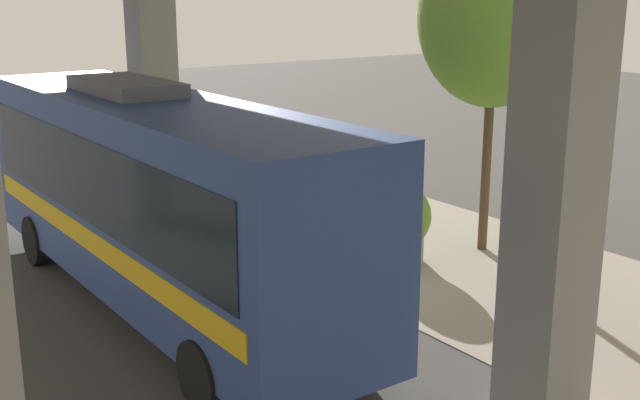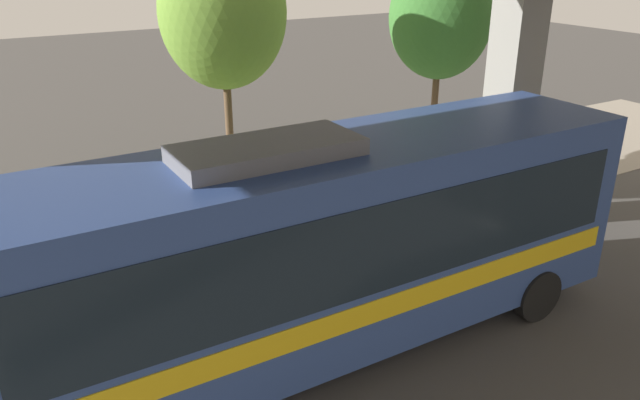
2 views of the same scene
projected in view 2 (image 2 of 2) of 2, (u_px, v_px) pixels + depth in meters
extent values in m
plane|color=#474442|center=(280.00, 269.00, 13.32)|extent=(80.00, 80.00, 0.00)
cube|color=gray|center=(225.00, 219.00, 15.70)|extent=(6.00, 40.00, 0.02)
cube|color=gray|center=(513.00, 82.00, 14.33)|extent=(0.90, 0.90, 6.99)
cube|color=#334C8C|center=(331.00, 242.00, 9.96)|extent=(2.42, 10.69, 3.19)
cube|color=#19232D|center=(331.00, 220.00, 9.81)|extent=(2.46, 9.84, 1.40)
cube|color=yellow|center=(331.00, 277.00, 10.21)|extent=(2.46, 10.16, 0.38)
cube|color=slate|center=(267.00, 150.00, 8.80)|extent=(1.21, 2.67, 0.24)
cylinder|color=black|center=(453.00, 246.00, 13.21)|extent=(0.28, 1.00, 1.00)
cylinder|color=black|center=(536.00, 295.00, 11.42)|extent=(0.28, 1.00, 1.00)
cylinder|color=black|center=(105.00, 352.00, 9.82)|extent=(0.28, 1.00, 1.00)
cylinder|color=red|center=(70.00, 269.00, 12.37)|extent=(0.24, 0.24, 0.92)
sphere|color=red|center=(65.00, 245.00, 12.16)|extent=(0.22, 0.22, 0.22)
cylinder|color=red|center=(67.00, 260.00, 12.45)|extent=(0.14, 0.11, 0.11)
cylinder|color=red|center=(70.00, 267.00, 12.18)|extent=(0.14, 0.11, 0.11)
cylinder|color=gray|center=(116.00, 254.00, 13.20)|extent=(0.94, 0.94, 0.71)
sphere|color=olive|center=(112.00, 226.00, 12.95)|extent=(1.10, 1.10, 1.10)
sphere|color=orange|center=(110.00, 236.00, 12.88)|extent=(0.33, 0.33, 0.33)
cylinder|color=gray|center=(241.00, 251.00, 13.38)|extent=(0.98, 0.98, 0.69)
sphere|color=#4C8C38|center=(240.00, 221.00, 13.11)|extent=(1.27, 1.27, 1.27)
sphere|color=#BF334C|center=(238.00, 233.00, 13.05)|extent=(0.34, 0.34, 0.34)
cylinder|color=gray|center=(250.00, 222.00, 14.83)|extent=(1.11, 1.11, 0.61)
sphere|color=olive|center=(249.00, 195.00, 14.56)|extent=(1.38, 1.38, 1.38)
sphere|color=#BF334C|center=(248.00, 207.00, 14.49)|extent=(0.39, 0.39, 0.39)
cylinder|color=brown|center=(230.00, 130.00, 16.01)|extent=(0.20, 0.20, 3.99)
ellipsoid|color=olive|center=(223.00, 12.00, 14.88)|extent=(3.07, 3.07, 3.69)
cylinder|color=brown|center=(434.00, 113.00, 18.13)|extent=(0.19, 0.19, 3.71)
ellipsoid|color=#38722D|center=(441.00, 17.00, 17.09)|extent=(2.84, 2.84, 3.41)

